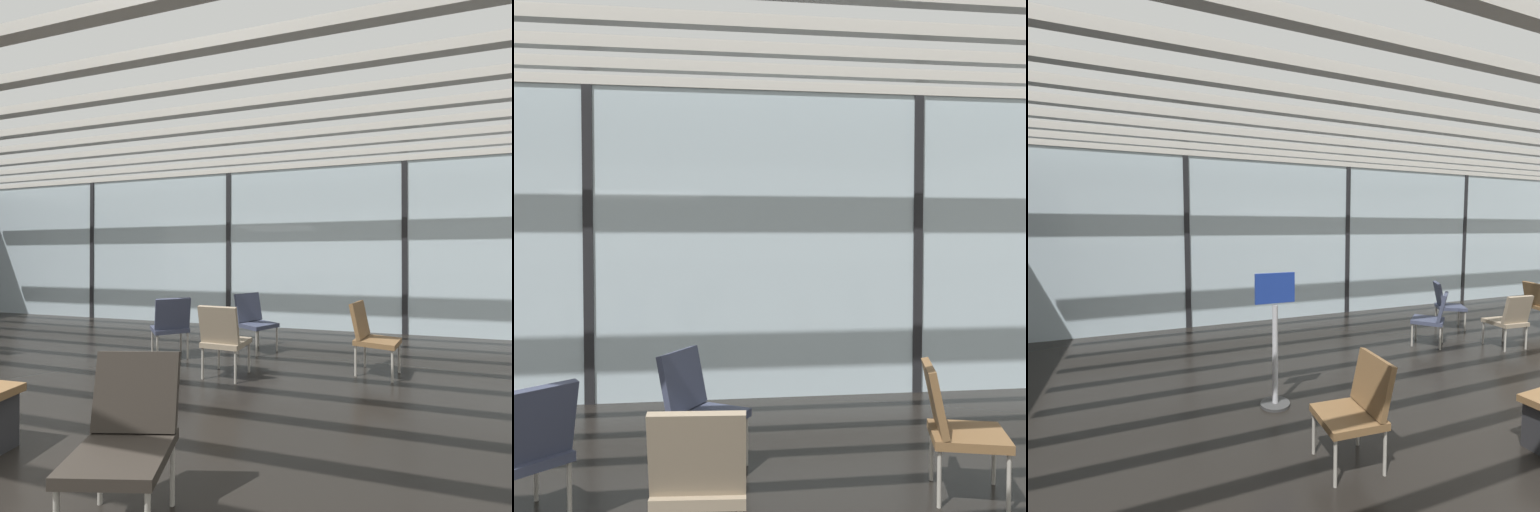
# 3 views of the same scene
# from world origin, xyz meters

# --- Properties ---
(glass_curtain_wall) EXTENTS (14.00, 0.08, 3.25)m
(glass_curtain_wall) POSITION_xyz_m (0.00, 5.20, 1.63)
(glass_curtain_wall) COLOR silver
(glass_curtain_wall) RESTS_ON ground
(window_mullion_0) EXTENTS (0.10, 0.12, 3.25)m
(window_mullion_0) POSITION_xyz_m (-3.50, 5.20, 1.63)
(window_mullion_0) COLOR black
(window_mullion_0) RESTS_ON ground
(window_mullion_1) EXTENTS (0.10, 0.12, 3.25)m
(window_mullion_1) POSITION_xyz_m (0.00, 5.20, 1.63)
(window_mullion_1) COLOR black
(window_mullion_1) RESTS_ON ground
(window_mullion_2) EXTENTS (0.10, 0.12, 3.25)m
(window_mullion_2) POSITION_xyz_m (3.50, 5.20, 1.63)
(window_mullion_2) COLOR black
(window_mullion_2) RESTS_ON ground
(ceiling_slats) EXTENTS (13.72, 6.72, 0.10)m
(ceiling_slats) POSITION_xyz_m (0.00, 1.90, 3.30)
(ceiling_slats) COLOR beige
(ceiling_slats) RESTS_ON glass_curtain_wall
(parked_airplane) EXTENTS (14.02, 4.44, 4.44)m
(parked_airplane) POSITION_xyz_m (0.18, 10.60, 2.22)
(parked_airplane) COLOR silver
(parked_airplane) RESTS_ON ground
(lounge_chair_0) EXTENTS (0.56, 0.52, 0.87)m
(lounge_chair_0) POSITION_xyz_m (-2.74, 0.50, 0.49)
(lounge_chair_0) COLOR brown
(lounge_chair_0) RESTS_ON ground
(lounge_chair_2) EXTENTS (0.71, 0.71, 0.87)m
(lounge_chair_2) POSITION_xyz_m (0.07, 2.60, 0.49)
(lounge_chair_2) COLOR #33384C
(lounge_chair_2) RESTS_ON ground
(lounge_chair_3) EXTENTS (0.52, 0.56, 0.87)m
(lounge_chair_3) POSITION_xyz_m (1.08, 2.04, 0.49)
(lounge_chair_3) COLOR #7F705B
(lounge_chair_3) RESTS_ON ground
(lounge_chair_4) EXTENTS (0.64, 0.61, 0.87)m
(lounge_chair_4) POSITION_xyz_m (2.77, 2.69, 0.49)
(lounge_chair_4) COLOR brown
(lounge_chair_4) RESTS_ON ground
(lounge_chair_5) EXTENTS (0.70, 0.69, 0.87)m
(lounge_chair_5) POSITION_xyz_m (1.08, 3.35, 0.49)
(lounge_chair_5) COLOR #33384C
(lounge_chair_5) RESTS_ON ground
(info_sign) EXTENTS (0.44, 0.32, 1.44)m
(info_sign) POSITION_xyz_m (-3.03, 1.64, 0.68)
(info_sign) COLOR #333333
(info_sign) RESTS_ON ground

